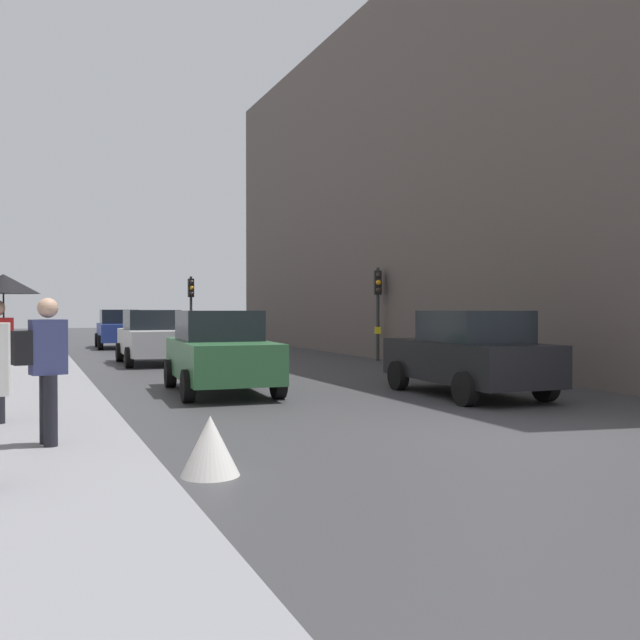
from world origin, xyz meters
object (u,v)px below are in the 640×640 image
object	(u,v)px
traffic_light_mid_street	(378,296)
car_silver_hatchback	(152,337)
car_blue_van	(119,329)
pedestrian_with_grey_backpack	(44,362)
car_green_estate	(220,352)
car_dark_suv	(469,353)
traffic_light_far_median	(191,299)
pedestrian_with_umbrella	(1,306)
warning_sign_triangle	(210,446)

from	to	relation	value
traffic_light_mid_street	car_silver_hatchback	xyz separation A→B (m)	(-7.46, 1.63, -1.35)
traffic_light_mid_street	car_blue_van	bearing A→B (deg)	122.36
car_blue_van	pedestrian_with_grey_backpack	distance (m)	24.15
car_green_estate	pedestrian_with_grey_backpack	bearing A→B (deg)	-123.07
car_dark_suv	traffic_light_mid_street	bearing A→B (deg)	73.18
car_dark_suv	pedestrian_with_grey_backpack	size ratio (longest dim) A/B	2.41
traffic_light_mid_street	car_dark_suv	world-z (taller)	traffic_light_mid_street
traffic_light_mid_street	car_blue_van	xyz separation A→B (m)	(-7.34, 11.58, -1.35)
traffic_light_far_median	car_silver_hatchback	size ratio (longest dim) A/B	0.77
traffic_light_far_median	car_dark_suv	distance (m)	19.20
pedestrian_with_grey_backpack	car_silver_hatchback	bearing A→B (deg)	75.70
car_dark_suv	pedestrian_with_umbrella	distance (m)	8.82
pedestrian_with_umbrella	traffic_light_mid_street	bearing A→B (deg)	41.54
car_green_estate	warning_sign_triangle	bearing A→B (deg)	-105.58
car_silver_hatchback	pedestrian_with_grey_backpack	size ratio (longest dim) A/B	2.39
car_silver_hatchback	warning_sign_triangle	bearing A→B (deg)	-97.07
car_green_estate	car_dark_suv	bearing A→B (deg)	-29.41
car_blue_van	car_dark_suv	bearing A→B (deg)	-77.79
car_dark_suv	pedestrian_with_grey_backpack	distance (m)	8.72
traffic_light_mid_street	warning_sign_triangle	world-z (taller)	traffic_light_mid_street
traffic_light_far_median	car_dark_suv	world-z (taller)	traffic_light_far_median
car_dark_suv	car_silver_hatchback	bearing A→B (deg)	113.00
traffic_light_far_median	car_green_estate	distance (m)	16.84
car_dark_suv	car_blue_van	bearing A→B (deg)	102.21
pedestrian_with_umbrella	traffic_light_far_median	bearing A→B (deg)	70.33
pedestrian_with_umbrella	pedestrian_with_grey_backpack	distance (m)	2.24
traffic_light_far_median	car_green_estate	xyz separation A→B (m)	(-3.00, -16.51, -1.38)
car_silver_hatchback	pedestrian_with_grey_backpack	distance (m)	14.36
pedestrian_with_umbrella	car_dark_suv	bearing A→B (deg)	5.96
car_silver_hatchback	car_blue_van	size ratio (longest dim) A/B	0.99
traffic_light_mid_street	car_dark_suv	size ratio (longest dim) A/B	0.76
car_dark_suv	pedestrian_with_umbrella	bearing A→B (deg)	-174.04
car_green_estate	traffic_light_mid_street	bearing A→B (deg)	42.33
car_green_estate	pedestrian_with_grey_backpack	world-z (taller)	pedestrian_with_grey_backpack
traffic_light_far_median	car_green_estate	bearing A→B (deg)	-100.31
car_blue_van	pedestrian_with_grey_backpack	world-z (taller)	pedestrian_with_grey_backpack
car_silver_hatchback	warning_sign_triangle	size ratio (longest dim) A/B	6.50
traffic_light_mid_street	car_green_estate	world-z (taller)	traffic_light_mid_street
pedestrian_with_grey_backpack	warning_sign_triangle	size ratio (longest dim) A/B	2.72
traffic_light_far_median	warning_sign_triangle	world-z (taller)	traffic_light_far_median
traffic_light_far_median	car_dark_suv	size ratio (longest dim) A/B	0.76
warning_sign_triangle	car_silver_hatchback	bearing A→B (deg)	82.93
pedestrian_with_umbrella	car_silver_hatchback	bearing A→B (deg)	71.02
car_silver_hatchback	car_green_estate	size ratio (longest dim) A/B	0.98
car_green_estate	pedestrian_with_umbrella	xyz separation A→B (m)	(-4.15, -3.49, 0.96)
traffic_light_far_median	pedestrian_with_grey_backpack	xyz separation A→B (m)	(-6.62, -22.06, -1.09)
traffic_light_far_median	pedestrian_with_grey_backpack	distance (m)	23.06
traffic_light_far_median	car_blue_van	bearing A→B (deg)	148.52
traffic_light_mid_street	car_green_estate	distance (m)	10.09
warning_sign_triangle	pedestrian_with_umbrella	bearing A→B (deg)	120.49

